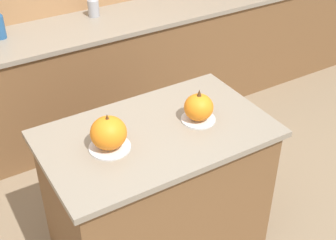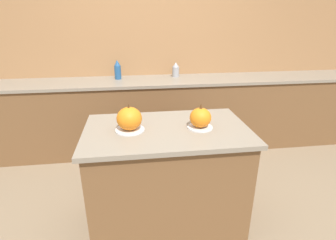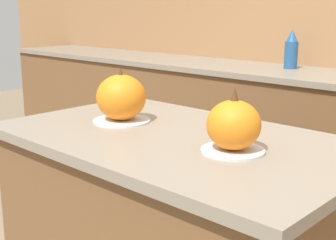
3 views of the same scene
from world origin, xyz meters
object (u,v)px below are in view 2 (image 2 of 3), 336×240
Objects in this scene: bottle_tall at (118,70)px; bottle_short at (176,70)px; pumpkin_cake_left at (129,119)px; pumpkin_cake_right at (200,118)px.

bottle_tall is 1.28× the size of bottle_short.
bottle_tall reaches higher than pumpkin_cake_left.
pumpkin_cake_left is 0.91× the size of bottle_tall.
bottle_short is at bearing 68.94° from pumpkin_cake_left.
pumpkin_cake_right is at bearing -92.61° from bottle_short.
pumpkin_cake_right is at bearing -66.52° from bottle_tall.
bottle_short is (0.74, 0.04, -0.02)m from bottle_tall.
pumpkin_cake_right is 1.67m from bottle_tall.
bottle_short reaches higher than pumpkin_cake_left.
bottle_tall reaches higher than bottle_short.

